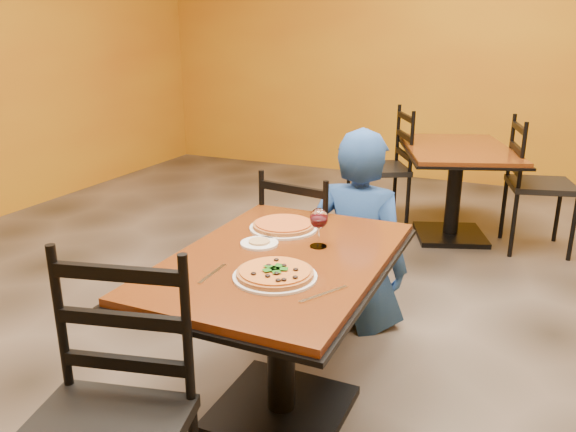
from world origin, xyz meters
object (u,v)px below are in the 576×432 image
at_px(diner, 359,228).
at_px(pizza_far, 284,225).
at_px(plate_main, 275,276).
at_px(table_second, 456,171).
at_px(plate_far, 284,228).
at_px(chair_second_left, 378,169).
at_px(table_main, 281,299).
at_px(chair_main_far, 311,252).
at_px(pizza_main, 275,272).
at_px(side_plate, 259,243).
at_px(wine_glass, 319,226).
at_px(chair_second_right, 541,186).

bearing_deg(diner, pizza_far, 79.26).
xyz_separation_m(diner, plate_main, (0.03, -1.17, 0.19)).
xyz_separation_m(table_second, plate_far, (-0.44, -2.31, 0.20)).
relative_size(chair_second_left, diner, 0.90).
distance_m(table_main, table_second, 2.63).
relative_size(table_second, chair_second_left, 1.37).
bearing_deg(diner, plate_main, 94.45).
distance_m(chair_main_far, pizza_main, 1.04).
bearing_deg(diner, chair_second_left, -75.49).
distance_m(chair_main_far, plate_main, 1.03).
height_order(plate_main, side_plate, same).
distance_m(chair_main_far, diner, 0.30).
bearing_deg(pizza_main, chair_second_left, 97.66).
bearing_deg(chair_main_far, table_main, 111.83).
xyz_separation_m(table_main, pizza_far, (-0.12, 0.30, 0.21)).
xyz_separation_m(table_main, chair_main_far, (-0.17, 0.76, -0.09)).
distance_m(chair_second_left, wine_glass, 2.51).
relative_size(table_main, chair_second_left, 1.21).
relative_size(plate_far, side_plate, 1.94).
height_order(chair_main_far, chair_second_right, chair_second_right).
height_order(chair_main_far, wine_glass, chair_main_far).
relative_size(pizza_main, pizza_far, 1.01).
relative_size(table_second, diner, 1.23).
xyz_separation_m(chair_second_right, pizza_far, (-1.07, -2.31, 0.27)).
height_order(plate_far, pizza_far, pizza_far).
height_order(table_second, chair_second_right, chair_second_right).
relative_size(chair_second_right, wine_glass, 5.59).
bearing_deg(side_plate, wine_glass, 18.55).
bearing_deg(plate_far, chair_main_far, 95.44).
xyz_separation_m(chair_main_far, diner, (0.20, 0.20, 0.10)).
bearing_deg(plate_main, pizza_far, 111.16).
height_order(chair_main_far, plate_far, chair_main_far).
distance_m(chair_second_left, plate_far, 2.33).
distance_m(chair_second_left, plate_main, 2.85).
bearing_deg(diner, side_plate, 81.82).
bearing_deg(side_plate, table_main, -29.63).
xyz_separation_m(chair_second_right, pizza_main, (-0.88, -2.81, 0.27)).
relative_size(table_main, wine_glass, 6.83).
bearing_deg(pizza_main, side_plate, 126.28).
xyz_separation_m(diner, plate_far, (-0.16, -0.66, 0.19)).
height_order(diner, plate_far, diner).
xyz_separation_m(table_main, plate_far, (-0.12, 0.30, 0.20)).
distance_m(chair_second_right, side_plate, 2.77).
xyz_separation_m(chair_second_left, pizza_far, (0.18, -2.31, 0.26)).
bearing_deg(pizza_far, pizza_main, -68.84).
height_order(chair_second_left, plate_main, chair_second_left).
height_order(chair_second_left, pizza_far, chair_second_left).
relative_size(diner, plate_far, 3.64).
xyz_separation_m(diner, pizza_far, (-0.16, -0.66, 0.21)).
bearing_deg(table_second, diner, -99.74).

